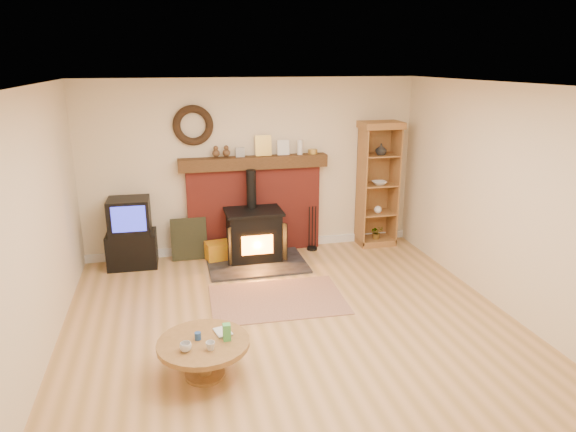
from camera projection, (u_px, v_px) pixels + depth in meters
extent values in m
plane|color=#A67E45|center=(299.00, 336.00, 5.48)|extent=(5.50, 5.50, 0.00)
cube|color=beige|center=(253.00, 167.00, 7.66)|extent=(5.00, 0.02, 2.60)
cube|color=beige|center=(439.00, 381.00, 2.54)|extent=(5.00, 0.02, 2.60)
cube|color=beige|center=(27.00, 240.00, 4.55)|extent=(0.02, 5.50, 2.60)
cube|color=beige|center=(518.00, 205.00, 5.66)|extent=(0.02, 5.50, 2.60)
cube|color=white|center=(300.00, 86.00, 4.73)|extent=(5.00, 5.50, 0.02)
cube|color=white|center=(255.00, 245.00, 8.00)|extent=(5.00, 0.04, 0.12)
torus|color=black|center=(193.00, 125.00, 7.23)|extent=(0.57, 0.11, 0.57)
cube|color=maroon|center=(254.00, 210.00, 7.78)|extent=(2.00, 0.15, 1.30)
cube|color=#332010|center=(254.00, 163.00, 7.53)|extent=(2.20, 0.22, 0.18)
cube|color=#999999|center=(240.00, 152.00, 7.45)|extent=(0.13, 0.05, 0.14)
cube|color=gold|center=(263.00, 146.00, 7.53)|extent=(0.24, 0.06, 0.30)
cube|color=white|center=(283.00, 148.00, 7.60)|extent=(0.18, 0.05, 0.22)
cylinder|color=white|center=(300.00, 147.00, 7.64)|extent=(0.08, 0.08, 0.22)
cylinder|color=gold|center=(313.00, 152.00, 7.71)|extent=(0.14, 0.14, 0.07)
cube|color=black|center=(257.00, 263.00, 7.41)|extent=(1.40, 1.00, 0.03)
cube|color=black|center=(254.00, 236.00, 7.50)|extent=(0.74, 0.53, 0.69)
cube|color=black|center=(254.00, 212.00, 7.39)|extent=(0.82, 0.58, 0.04)
cylinder|color=black|center=(251.00, 189.00, 7.44)|extent=(0.14, 0.14, 0.56)
cube|color=orange|center=(257.00, 245.00, 7.25)|extent=(0.45, 0.02, 0.28)
cube|color=black|center=(233.00, 244.00, 7.23)|extent=(0.17, 0.24, 0.55)
cube|color=black|center=(280.00, 240.00, 7.38)|extent=(0.17, 0.24, 0.55)
cube|color=brown|center=(277.00, 299.00, 6.32)|extent=(1.67, 1.18, 0.01)
cube|color=black|center=(132.00, 249.00, 7.30)|extent=(0.69, 0.49, 0.50)
cube|color=black|center=(129.00, 216.00, 7.16)|extent=(0.58, 0.49, 0.50)
cube|color=#262CC8|center=(129.00, 219.00, 6.93)|extent=(0.45, 0.03, 0.36)
cube|color=brown|center=(375.00, 241.00, 8.25)|extent=(0.57, 0.41, 0.10)
cube|color=brown|center=(373.00, 183.00, 8.17)|extent=(0.57, 0.02, 1.80)
cube|color=brown|center=(361.00, 187.00, 7.93)|extent=(0.02, 0.41, 1.80)
cube|color=brown|center=(394.00, 185.00, 8.05)|extent=(0.02, 0.41, 1.80)
cube|color=brown|center=(381.00, 125.00, 7.71)|extent=(0.63, 0.45, 0.10)
cube|color=brown|center=(376.00, 213.00, 8.12)|extent=(0.53, 0.37, 0.02)
cube|color=brown|center=(378.00, 185.00, 7.98)|extent=(0.53, 0.37, 0.02)
cube|color=brown|center=(379.00, 155.00, 7.85)|extent=(0.53, 0.37, 0.02)
imported|color=white|center=(381.00, 149.00, 7.77)|extent=(0.17, 0.17, 0.18)
imported|color=white|center=(379.00, 183.00, 7.92)|extent=(0.22, 0.22, 0.05)
sphere|color=white|center=(378.00, 210.00, 8.05)|extent=(0.12, 0.12, 0.12)
imported|color=#4CAE54|center=(377.00, 232.00, 8.16)|extent=(0.19, 0.17, 0.22)
cube|color=#D8DC07|center=(221.00, 251.00, 7.55)|extent=(0.49, 0.35, 0.28)
cube|color=black|center=(189.00, 239.00, 7.54)|extent=(0.52, 0.14, 0.62)
cylinder|color=black|center=(312.00, 248.00, 7.99)|extent=(0.16, 0.16, 0.04)
cylinder|color=black|center=(309.00, 229.00, 7.89)|extent=(0.02, 0.02, 0.70)
cylinder|color=black|center=(312.00, 228.00, 7.90)|extent=(0.02, 0.02, 0.70)
cylinder|color=black|center=(315.00, 228.00, 7.91)|extent=(0.02, 0.02, 0.70)
cylinder|color=brown|center=(205.00, 374.00, 4.80)|extent=(0.37, 0.37, 0.03)
cylinder|color=brown|center=(204.00, 360.00, 4.75)|extent=(0.14, 0.14, 0.29)
cylinder|color=brown|center=(203.00, 343.00, 4.70)|extent=(0.85, 0.85, 0.05)
imported|color=white|center=(186.00, 347.00, 4.52)|extent=(0.10, 0.10, 0.08)
imported|color=white|center=(210.00, 346.00, 4.54)|extent=(0.09, 0.09, 0.08)
imported|color=#4C331E|center=(216.00, 334.00, 4.80)|extent=(0.14, 0.19, 0.02)
cylinder|color=#22498D|center=(198.00, 336.00, 4.71)|extent=(0.06, 0.06, 0.07)
cube|color=#4CAE54|center=(227.00, 332.00, 4.69)|extent=(0.07, 0.07, 0.16)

